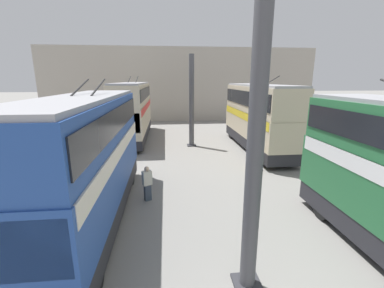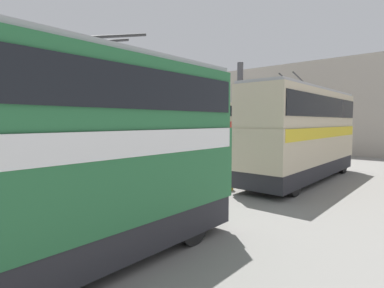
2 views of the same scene
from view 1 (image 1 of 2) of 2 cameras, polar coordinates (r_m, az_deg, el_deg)
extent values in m
cube|color=#A8A093|center=(34.65, -2.40, 13.00)|extent=(0.50, 36.00, 9.53)
cylinder|color=#4C4C51|center=(6.32, 13.79, -2.45)|extent=(0.42, 0.42, 7.40)
cube|color=#333338|center=(8.14, 12.09, -28.00)|extent=(0.75, 0.75, 0.08)
cylinder|color=#4C4C51|center=(21.16, -0.11, 9.39)|extent=(0.42, 0.42, 7.40)
cube|color=#333338|center=(21.77, -0.10, -0.26)|extent=(0.75, 0.75, 0.08)
cylinder|color=black|center=(13.00, 35.05, -10.94)|extent=(1.03, 0.30, 1.03)
cylinder|color=black|center=(11.78, 27.10, -12.35)|extent=(1.03, 0.30, 1.03)
cylinder|color=black|center=(25.39, 13.31, 2.62)|extent=(1.09, 0.30, 1.09)
cylinder|color=black|center=(24.79, 8.71, 2.56)|extent=(1.09, 0.30, 1.09)
cylinder|color=black|center=(18.32, 21.27, -2.40)|extent=(1.09, 0.30, 1.09)
cylinder|color=black|center=(17.47, 15.11, -2.68)|extent=(1.09, 0.30, 1.09)
cube|color=#28282D|center=(21.28, 14.16, 0.79)|extent=(10.69, 2.45, 0.80)
cube|color=beige|center=(21.02, 14.38, 4.38)|extent=(10.91, 2.50, 1.91)
cube|color=yellow|center=(20.92, 14.49, 6.21)|extent=(10.58, 2.54, 0.55)
cube|color=beige|center=(20.79, 14.71, 9.62)|extent=(10.80, 2.43, 1.95)
cube|color=black|center=(20.79, 14.72, 9.89)|extent=(10.47, 2.51, 1.07)
cube|color=#9E9EA3|center=(20.75, 14.89, 12.49)|extent=(10.69, 2.25, 0.14)
cube|color=black|center=(26.07, 10.37, 6.84)|extent=(0.12, 2.30, 1.22)
cylinder|color=#282828|center=(19.60, 17.36, 13.31)|extent=(2.35, 0.07, 0.65)
cylinder|color=#282828|center=(19.34, 15.40, 13.44)|extent=(2.35, 0.07, 0.65)
cylinder|color=black|center=(7.96, -20.90, -25.66)|extent=(0.96, 0.30, 0.96)
cylinder|color=black|center=(8.72, -35.59, -23.65)|extent=(0.96, 0.30, 0.96)
cylinder|color=black|center=(14.16, -13.52, -6.85)|extent=(0.96, 0.30, 0.96)
cylinder|color=black|center=(14.60, -21.77, -6.84)|extent=(0.96, 0.30, 0.96)
cube|color=#28282D|center=(11.15, -21.42, -12.46)|extent=(10.02, 2.45, 0.77)
cube|color=#234793|center=(10.61, -22.12, -5.51)|extent=(10.22, 2.50, 2.10)
cube|color=silver|center=(10.39, -22.51, -1.49)|extent=(9.91, 2.54, 0.55)
cube|color=#234793|center=(10.17, -23.08, 4.40)|extent=(10.12, 2.43, 1.62)
cube|color=black|center=(10.16, -23.13, 4.85)|extent=(9.81, 2.51, 0.89)
cube|color=#9E9EA3|center=(10.08, -23.57, 9.31)|extent=(10.02, 2.25, 0.14)
cube|color=black|center=(6.31, -35.49, -18.91)|extent=(0.12, 2.30, 1.34)
cylinder|color=#282828|center=(11.20, -20.05, 11.85)|extent=(2.35, 0.07, 0.65)
cylinder|color=#282828|center=(11.39, -23.54, 11.57)|extent=(2.35, 0.07, 0.65)
cylinder|color=black|center=(20.55, -11.13, -0.05)|extent=(1.02, 0.30, 1.02)
cylinder|color=black|center=(20.85, -16.88, -0.19)|extent=(1.02, 0.30, 1.02)
cylinder|color=black|center=(28.76, -9.67, 4.05)|extent=(1.02, 0.30, 1.02)
cylinder|color=black|center=(28.98, -13.82, 3.92)|extent=(1.02, 0.30, 1.02)
cube|color=#28282D|center=(24.81, -12.70, 2.68)|extent=(11.19, 2.45, 0.78)
cube|color=beige|center=(24.56, -12.89, 6.15)|extent=(11.41, 2.50, 2.25)
cube|color=red|center=(24.46, -13.00, 8.12)|extent=(11.07, 2.54, 0.55)
cube|color=beige|center=(24.37, -13.15, 10.78)|extent=(11.30, 2.43, 1.73)
cube|color=black|center=(24.37, -13.16, 10.98)|extent=(10.96, 2.51, 0.95)
cube|color=#9E9EA3|center=(24.34, -13.27, 12.97)|extent=(11.19, 2.25, 0.14)
cube|color=black|center=(19.00, -14.92, 4.45)|extent=(0.12, 2.30, 1.44)
cylinder|color=#282828|center=(25.72, -12.12, 13.88)|extent=(2.35, 0.07, 0.65)
cylinder|color=#282828|center=(25.80, -13.71, 13.80)|extent=(2.35, 0.07, 0.65)
cube|color=#384251|center=(12.23, -9.82, -10.58)|extent=(0.32, 0.36, 0.77)
cube|color=beige|center=(11.95, -9.97, -7.44)|extent=(0.41, 0.48, 0.67)
sphere|color=beige|center=(11.80, -10.06, -5.44)|extent=(0.22, 0.22, 0.22)
cylinder|color=#B28E23|center=(16.46, 13.52, -4.10)|extent=(0.55, 0.55, 0.83)
cylinder|color=#B28E23|center=(16.46, 13.52, -4.10)|extent=(0.58, 0.58, 0.04)
camera|label=2|loc=(13.87, 70.85, -4.45)|focal=28.00mm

